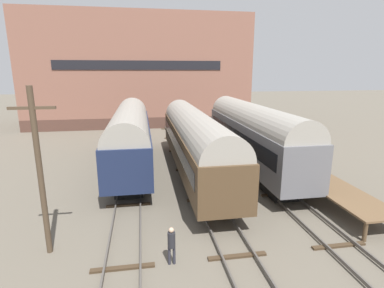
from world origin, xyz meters
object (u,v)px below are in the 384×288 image
bench (306,161)px  train_car_navy (130,133)px  train_car_brown (195,139)px  utility_pole (40,171)px  train_car_grey (253,133)px  person_worker (172,242)px

bench → train_car_navy: bearing=156.5°
train_car_brown → utility_pole: size_ratio=2.50×
train_car_grey → bench: size_ratio=11.81×
person_worker → utility_pole: size_ratio=0.23×
train_car_grey → train_car_brown: bearing=-171.8°
bench → person_worker: size_ratio=0.83×
train_car_grey → utility_pole: bearing=-143.4°
train_car_grey → bench: bearing=-49.4°
train_car_navy → train_car_grey: bearing=-12.3°
train_car_brown → bench: train_car_brown is taller
train_car_navy → person_worker: train_car_navy is taller
bench → train_car_brown: bearing=161.1°
train_car_brown → bench: bearing=-18.9°
train_car_navy → train_car_grey: train_car_grey is taller
person_worker → utility_pole: utility_pole is taller
train_car_grey → bench: train_car_grey is taller
utility_pole → train_car_navy: bearing=74.4°
train_car_navy → utility_pole: 12.26m
train_car_grey → train_car_brown: train_car_grey is taller
train_car_grey → person_worker: train_car_grey is taller
train_car_grey → train_car_brown: 4.91m
train_car_navy → train_car_brown: (4.86, -2.81, -0.03)m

